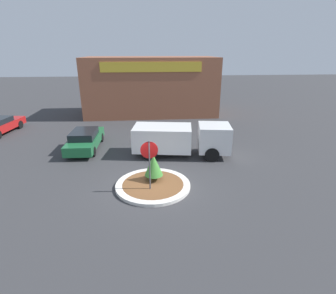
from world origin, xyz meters
TOP-DOWN VIEW (x-y plane):
  - ground_plane at (0.00, 0.00)m, footprint 120.00×120.00m
  - traffic_island at (0.00, 0.00)m, footprint 3.73×3.73m
  - stop_sign at (-0.15, -0.45)m, footprint 0.81×0.07m
  - island_shrub at (0.07, 0.43)m, footprint 0.93×0.93m
  - utility_truck at (1.95, 4.12)m, footprint 6.33×3.01m
  - storefront_building at (0.44, 16.35)m, footprint 13.27×6.07m
  - parked_sedan_green at (-4.41, 5.78)m, footprint 1.91×4.73m

SIDE VIEW (x-z plane):
  - ground_plane at x=0.00m, z-range 0.00..0.00m
  - traffic_island at x=0.00m, z-range 0.00..0.16m
  - parked_sedan_green at x=-4.41m, z-range 0.01..1.37m
  - island_shrub at x=0.07m, z-range 0.30..1.68m
  - utility_truck at x=1.95m, z-range 0.13..2.16m
  - stop_sign at x=-0.15m, z-range 0.52..3.10m
  - storefront_building at x=0.44m, z-range 0.00..5.79m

